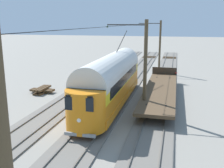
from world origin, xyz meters
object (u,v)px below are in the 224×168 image
Objects in this scene: vintage_streetcar at (111,79)px; spare_tie_stack at (42,90)px; flatcar_adjacent at (161,89)px; track_end_bumper at (164,80)px; catenary_pole_foreground at (159,46)px; catenary_pole_mid_near at (144,65)px; switch_stand at (176,77)px.

vintage_streetcar is 6.51× the size of spare_tie_stack.
flatcar_adjacent reaches higher than spare_tie_stack.
track_end_bumper is (-11.71, -6.95, 0.13)m from spare_tie_stack.
catenary_pole_foreground is 1.00× the size of catenary_pole_mid_near.
vintage_streetcar is 12.66× the size of switch_stand.
catenary_pole_foreground reaches higher than vintage_streetcar.
catenary_pole_mid_near is (0.00, 17.15, 0.00)m from catenary_pole_foreground.
vintage_streetcar is at bearing 66.20° from track_end_bumper.
vintage_streetcar is 5.12m from flatcar_adjacent.
switch_stand is 1.50m from track_end_bumper.
catenary_pole_mid_near is at bearing 162.30° from spare_tie_stack.
track_end_bumper is at bearing -90.00° from flatcar_adjacent.
vintage_streetcar is 10.09m from track_end_bumper.
flatcar_adjacent is (-4.00, -2.87, -1.39)m from vintage_streetcar.
vintage_streetcar is 16.22m from catenary_pole_foreground.
catenary_pole_mid_near is at bearing 74.96° from flatcar_adjacent.
catenary_pole_foreground is at bearing -127.60° from spare_tie_stack.
vintage_streetcar reaches higher than flatcar_adjacent.
switch_stand is at bearing -150.02° from spare_tie_stack.
vintage_streetcar is 1.07× the size of flatcar_adjacent.
catenary_pole_foreground is at bearing -68.46° from switch_stand.
track_end_bumper is at bearing 23.28° from switch_stand.
catenary_pole_foreground is 5.80× the size of switch_stand.
flatcar_adjacent is 2.03× the size of catenary_pole_foreground.
vintage_streetcar is at bearing 61.00° from switch_stand.
catenary_pole_foreground is at bearing -85.13° from flatcar_adjacent.
spare_tie_stack is (13.06, 7.53, -0.43)m from switch_stand.
catenary_pole_foreground is 7.68m from track_end_bumper.
catenary_pole_mid_near reaches higher than track_end_bumper.
track_end_bumper is at bearing 99.25° from catenary_pole_foreground.
catenary_pole_foreground is 7.36m from switch_stand.
switch_stand is 0.69× the size of track_end_bumper.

